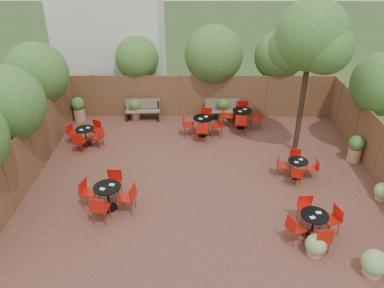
{
  "coord_description": "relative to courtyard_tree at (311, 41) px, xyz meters",
  "views": [
    {
      "loc": [
        -0.41,
        -11.27,
        7.58
      ],
      "look_at": [
        -0.46,
        0.5,
        1.0
      ],
      "focal_mm": 35.31,
      "sensor_mm": 36.0,
      "label": 1
    }
  ],
  "objects": [
    {
      "name": "overhang_foliage",
      "position": [
        -5.74,
        0.65,
        -1.62
      ],
      "size": [
        15.78,
        10.73,
        2.66
      ],
      "color": "#35611F",
      "rests_on": "ground"
    },
    {
      "name": "fence_back",
      "position": [
        -3.62,
        3.22,
        -3.36
      ],
      "size": [
        12.0,
        0.08,
        2.0
      ],
      "primitive_type": "cube",
      "color": "brown",
      "rests_on": "ground"
    },
    {
      "name": "planters",
      "position": [
        -4.38,
        1.87,
        -3.77
      ],
      "size": [
        11.9,
        4.26,
        1.13
      ],
      "color": "#AA7155",
      "rests_on": "courtyard_paving"
    },
    {
      "name": "park_bench_left",
      "position": [
        -6.37,
        2.85,
        -3.84
      ],
      "size": [
        1.59,
        0.6,
        0.97
      ],
      "rotation": [
        0.0,
        0.0,
        0.06
      ],
      "color": "brown",
      "rests_on": "courtyard_paving"
    },
    {
      "name": "courtyard_paving",
      "position": [
        -3.62,
        -1.78,
        -4.35
      ],
      "size": [
        12.0,
        10.0,
        0.02
      ],
      "primitive_type": "cube",
      "color": "#3E1D19",
      "rests_on": "ground"
    },
    {
      "name": "courtyard_tree",
      "position": [
        0.0,
        0.0,
        0.0
      ],
      "size": [
        2.68,
        2.58,
        5.78
      ],
      "rotation": [
        0.0,
        0.0,
        0.05
      ],
      "color": "black",
      "rests_on": "courtyard_paving"
    },
    {
      "name": "bistro_tables",
      "position": [
        -3.71,
        -1.03,
        -3.88
      ],
      "size": [
        9.48,
        8.6,
        0.96
      ],
      "color": "black",
      "rests_on": "courtyard_paving"
    },
    {
      "name": "neighbour_building",
      "position": [
        -8.12,
        6.22,
        -0.36
      ],
      "size": [
        5.0,
        4.0,
        8.0
      ],
      "primitive_type": "cube",
      "color": "beige",
      "rests_on": "ground"
    },
    {
      "name": "low_shrubs",
      "position": [
        0.54,
        -5.26,
        -4.03
      ],
      "size": [
        3.4,
        3.69,
        0.71
      ],
      "color": "#AA7155",
      "rests_on": "courtyard_paving"
    },
    {
      "name": "ground",
      "position": [
        -3.62,
        -1.78,
        -4.36
      ],
      "size": [
        80.0,
        80.0,
        0.0
      ],
      "primitive_type": "plane",
      "color": "#354F23",
      "rests_on": "ground"
    },
    {
      "name": "fence_right",
      "position": [
        2.38,
        -1.78,
        -3.36
      ],
      "size": [
        0.08,
        10.0,
        2.0
      ],
      "primitive_type": "cube",
      "color": "brown",
      "rests_on": "ground"
    },
    {
      "name": "fence_left",
      "position": [
        -9.62,
        -1.78,
        -3.36
      ],
      "size": [
        0.08,
        10.0,
        2.0
      ],
      "primitive_type": "cube",
      "color": "brown",
      "rests_on": "ground"
    },
    {
      "name": "park_bench_right",
      "position": [
        -2.72,
        2.85,
        -3.84
      ],
      "size": [
        1.58,
        0.55,
        0.97
      ],
      "rotation": [
        0.0,
        0.0,
        0.03
      ],
      "color": "brown",
      "rests_on": "courtyard_paving"
    }
  ]
}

